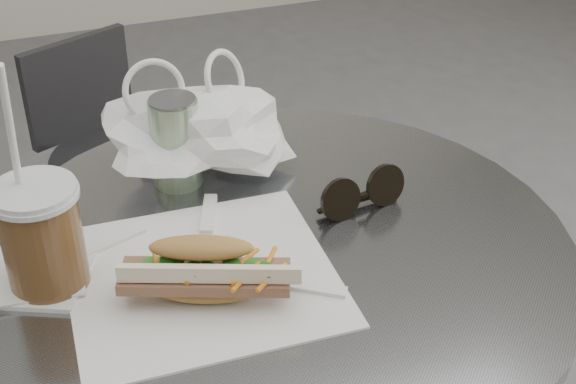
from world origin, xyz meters
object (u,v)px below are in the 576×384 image
object	(u,v)px
chair_far	(122,195)
banh_mi	(204,271)
iced_coffee	(42,236)
sunglasses	(362,195)
drink_can	(176,142)

from	to	relation	value
chair_far	banh_mi	size ratio (longest dim) A/B	2.59
chair_far	iced_coffee	xyz separation A→B (m)	(-0.20, -0.87, 0.51)
iced_coffee	sunglasses	size ratio (longest dim) A/B	2.20
banh_mi	chair_far	bearing A→B (deg)	109.57
chair_far	sunglasses	world-z (taller)	sunglasses
sunglasses	chair_far	bearing A→B (deg)	94.76
banh_mi	sunglasses	size ratio (longest dim) A/B	1.91
chair_far	iced_coffee	world-z (taller)	iced_coffee
chair_far	sunglasses	xyz separation A→B (m)	(0.22, -0.85, 0.47)
chair_far	iced_coffee	distance (m)	1.03
sunglasses	drink_can	world-z (taller)	drink_can
chair_far	sunglasses	distance (m)	1.00
sunglasses	iced_coffee	bearing A→B (deg)	172.90
chair_far	banh_mi	world-z (taller)	banh_mi
banh_mi	drink_can	world-z (taller)	drink_can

